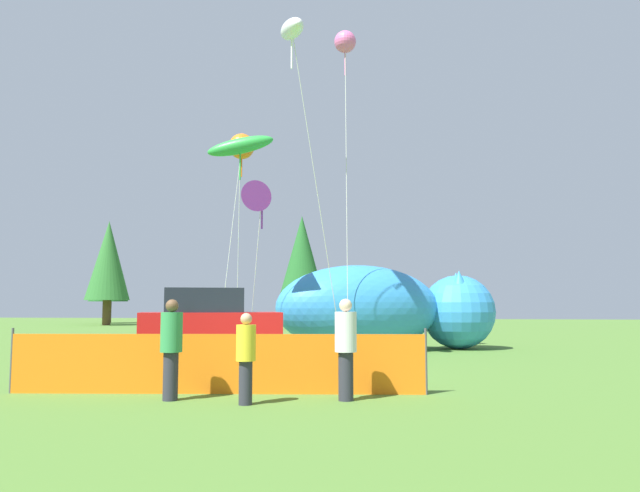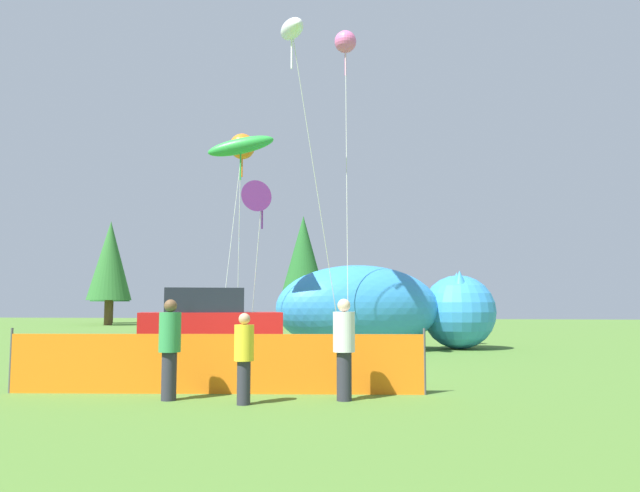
{
  "view_description": "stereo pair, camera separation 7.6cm",
  "coord_description": "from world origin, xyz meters",
  "px_view_note": "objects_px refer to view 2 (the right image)",
  "views": [
    {
      "loc": [
        3.01,
        -15.77,
        1.76
      ],
      "look_at": [
        0.38,
        3.83,
        3.61
      ],
      "focal_mm": 35.0,
      "sensor_mm": 36.0,
      "label": 1
    },
    {
      "loc": [
        3.09,
        -15.76,
        1.76
      ],
      "look_at": [
        0.38,
        3.83,
        3.61
      ],
      "focal_mm": 35.0,
      "sensor_mm": 36.0,
      "label": 2
    }
  ],
  "objects_px": {
    "kite_orange_flower": "(242,147)",
    "kite_white_ghost": "(292,31)",
    "parked_car": "(210,326)",
    "kite_green_fish": "(241,147)",
    "folding_chair": "(364,358)",
    "spectator_in_red_shirt": "(344,345)",
    "spectator_in_green_shirt": "(170,345)",
    "spectator_in_blue_shirt": "(244,354)",
    "inflatable_cat": "(384,311)",
    "kite_purple_delta": "(262,192)",
    "kite_pink_octopus": "(345,44)"
  },
  "relations": [
    {
      "from": "spectator_in_green_shirt",
      "to": "spectator_in_red_shirt",
      "type": "relative_size",
      "value": 1.0
    },
    {
      "from": "folding_chair",
      "to": "spectator_in_green_shirt",
      "type": "bearing_deg",
      "value": 67.59
    },
    {
      "from": "folding_chair",
      "to": "kite_pink_octopus",
      "type": "relative_size",
      "value": 0.07
    },
    {
      "from": "parked_car",
      "to": "inflatable_cat",
      "type": "height_order",
      "value": "inflatable_cat"
    },
    {
      "from": "kite_orange_flower",
      "to": "spectator_in_green_shirt",
      "type": "bearing_deg",
      "value": -80.14
    },
    {
      "from": "kite_white_ghost",
      "to": "spectator_in_blue_shirt",
      "type": "bearing_deg",
      "value": -85.31
    },
    {
      "from": "inflatable_cat",
      "to": "spectator_in_blue_shirt",
      "type": "relative_size",
      "value": 5.52
    },
    {
      "from": "spectator_in_red_shirt",
      "to": "kite_orange_flower",
      "type": "distance_m",
      "value": 16.26
    },
    {
      "from": "spectator_in_blue_shirt",
      "to": "kite_orange_flower",
      "type": "relative_size",
      "value": 0.18
    },
    {
      "from": "folding_chair",
      "to": "inflatable_cat",
      "type": "distance_m",
      "value": 9.44
    },
    {
      "from": "kite_orange_flower",
      "to": "parked_car",
      "type": "bearing_deg",
      "value": -83.64
    },
    {
      "from": "spectator_in_blue_shirt",
      "to": "kite_orange_flower",
      "type": "height_order",
      "value": "kite_orange_flower"
    },
    {
      "from": "kite_pink_octopus",
      "to": "spectator_in_blue_shirt",
      "type": "bearing_deg",
      "value": -93.57
    },
    {
      "from": "spectator_in_green_shirt",
      "to": "kite_white_ghost",
      "type": "xyz_separation_m",
      "value": [
        0.84,
        7.71,
        9.45
      ]
    },
    {
      "from": "inflatable_cat",
      "to": "kite_purple_delta",
      "type": "height_order",
      "value": "kite_purple_delta"
    },
    {
      "from": "spectator_in_green_shirt",
      "to": "kite_orange_flower",
      "type": "distance_m",
      "value": 15.8
    },
    {
      "from": "parked_car",
      "to": "kite_green_fish",
      "type": "relative_size",
      "value": 0.55
    },
    {
      "from": "inflatable_cat",
      "to": "spectator_in_red_shirt",
      "type": "height_order",
      "value": "inflatable_cat"
    },
    {
      "from": "spectator_in_green_shirt",
      "to": "kite_orange_flower",
      "type": "bearing_deg",
      "value": 99.86
    },
    {
      "from": "inflatable_cat",
      "to": "kite_purple_delta",
      "type": "xyz_separation_m",
      "value": [
        -4.02,
        -3.25,
        4.13
      ]
    },
    {
      "from": "parked_car",
      "to": "kite_orange_flower",
      "type": "distance_m",
      "value": 9.51
    },
    {
      "from": "inflatable_cat",
      "to": "kite_green_fish",
      "type": "relative_size",
      "value": 1.06
    },
    {
      "from": "folding_chair",
      "to": "spectator_in_blue_shirt",
      "type": "bearing_deg",
      "value": 85.31
    },
    {
      "from": "inflatable_cat",
      "to": "kite_purple_delta",
      "type": "bearing_deg",
      "value": -164.8
    },
    {
      "from": "spectator_in_blue_shirt",
      "to": "kite_purple_delta",
      "type": "bearing_deg",
      "value": 101.55
    },
    {
      "from": "parked_car",
      "to": "kite_white_ghost",
      "type": "relative_size",
      "value": 0.41
    },
    {
      "from": "kite_orange_flower",
      "to": "kite_white_ghost",
      "type": "bearing_deg",
      "value": -62.01
    },
    {
      "from": "spectator_in_green_shirt",
      "to": "kite_purple_delta",
      "type": "height_order",
      "value": "kite_purple_delta"
    },
    {
      "from": "spectator_in_green_shirt",
      "to": "kite_orange_flower",
      "type": "xyz_separation_m",
      "value": [
        -2.4,
        13.8,
        7.32
      ]
    },
    {
      "from": "kite_purple_delta",
      "to": "kite_orange_flower",
      "type": "relative_size",
      "value": 0.72
    },
    {
      "from": "kite_pink_octopus",
      "to": "parked_car",
      "type": "bearing_deg",
      "value": -137.78
    },
    {
      "from": "folding_chair",
      "to": "spectator_in_red_shirt",
      "type": "xyz_separation_m",
      "value": [
        -0.17,
        -3.05,
        0.49
      ]
    },
    {
      "from": "kite_orange_flower",
      "to": "kite_green_fish",
      "type": "bearing_deg",
      "value": -76.19
    },
    {
      "from": "parked_car",
      "to": "kite_green_fish",
      "type": "height_order",
      "value": "kite_green_fish"
    },
    {
      "from": "kite_purple_delta",
      "to": "kite_green_fish",
      "type": "distance_m",
      "value": 3.03
    },
    {
      "from": "kite_purple_delta",
      "to": "kite_green_fish",
      "type": "height_order",
      "value": "kite_green_fish"
    },
    {
      "from": "kite_green_fish",
      "to": "parked_car",
      "type": "bearing_deg",
      "value": -88.64
    },
    {
      "from": "folding_chair",
      "to": "spectator_in_red_shirt",
      "type": "distance_m",
      "value": 3.09
    },
    {
      "from": "spectator_in_green_shirt",
      "to": "spectator_in_blue_shirt",
      "type": "bearing_deg",
      "value": -11.26
    },
    {
      "from": "spectator_in_blue_shirt",
      "to": "kite_orange_flower",
      "type": "xyz_separation_m",
      "value": [
        -3.89,
        14.09,
        7.46
      ]
    },
    {
      "from": "inflatable_cat",
      "to": "kite_orange_flower",
      "type": "distance_m",
      "value": 9.08
    },
    {
      "from": "kite_white_ghost",
      "to": "kite_green_fish",
      "type": "bearing_deg",
      "value": 125.75
    },
    {
      "from": "kite_green_fish",
      "to": "inflatable_cat",
      "type": "bearing_deg",
      "value": 15.46
    },
    {
      "from": "kite_orange_flower",
      "to": "spectator_in_blue_shirt",
      "type": "bearing_deg",
      "value": -74.56
    },
    {
      "from": "inflatable_cat",
      "to": "spectator_in_blue_shirt",
      "type": "distance_m",
      "value": 13.3
    },
    {
      "from": "spectator_in_red_shirt",
      "to": "inflatable_cat",
      "type": "bearing_deg",
      "value": 88.63
    },
    {
      "from": "inflatable_cat",
      "to": "kite_pink_octopus",
      "type": "distance_m",
      "value": 10.17
    },
    {
      "from": "spectator_in_blue_shirt",
      "to": "kite_white_ghost",
      "type": "xyz_separation_m",
      "value": [
        -0.66,
        8.01,
        9.59
      ]
    },
    {
      "from": "folding_chair",
      "to": "kite_purple_delta",
      "type": "relative_size",
      "value": 0.14
    },
    {
      "from": "kite_purple_delta",
      "to": "kite_orange_flower",
      "type": "bearing_deg",
      "value": 113.97
    }
  ]
}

